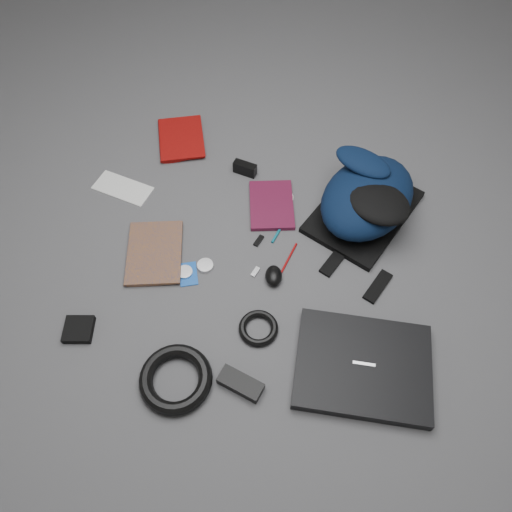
% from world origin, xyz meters
% --- Properties ---
extents(ground, '(4.00, 4.00, 0.00)m').
position_xyz_m(ground, '(0.00, 0.00, 0.00)').
color(ground, '#4F4F51').
rests_on(ground, ground).
extents(backpack, '(0.46, 0.53, 0.18)m').
position_xyz_m(backpack, '(0.33, 0.27, 0.09)').
color(backpack, black).
rests_on(backpack, ground).
extents(laptop, '(0.40, 0.32, 0.04)m').
position_xyz_m(laptop, '(0.38, -0.31, 0.02)').
color(laptop, black).
rests_on(laptop, ground).
extents(textbook_red, '(0.24, 0.28, 0.03)m').
position_xyz_m(textbook_red, '(-0.49, 0.45, 0.01)').
color(textbook_red, '#770607').
rests_on(textbook_red, ground).
extents(comic_book, '(0.24, 0.29, 0.02)m').
position_xyz_m(comic_book, '(-0.43, -0.07, 0.01)').
color(comic_book, '#C56D0E').
rests_on(comic_book, ground).
extents(envelope, '(0.23, 0.14, 0.00)m').
position_xyz_m(envelope, '(-0.55, 0.20, 0.00)').
color(envelope, silver).
rests_on(envelope, ground).
extents(dvd_case, '(0.20, 0.25, 0.02)m').
position_xyz_m(dvd_case, '(0.01, 0.23, 0.01)').
color(dvd_case, '#450D23').
rests_on(dvd_case, ground).
extents(compact_camera, '(0.09, 0.05, 0.05)m').
position_xyz_m(compact_camera, '(-0.12, 0.37, 0.02)').
color(compact_camera, black).
rests_on(compact_camera, ground).
extents(sticker_disc, '(0.09, 0.09, 0.00)m').
position_xyz_m(sticker_disc, '(0.03, 0.28, 0.00)').
color(sticker_disc, white).
rests_on(sticker_disc, ground).
extents(pen_teal, '(0.05, 0.15, 0.01)m').
position_xyz_m(pen_teal, '(0.06, 0.15, 0.00)').
color(pen_teal, '#0E6B81').
rests_on(pen_teal, ground).
extents(pen_red, '(0.04, 0.13, 0.01)m').
position_xyz_m(pen_red, '(0.11, 0.03, 0.00)').
color(pen_red, maroon).
rests_on(pen_red, ground).
extents(id_badge, '(0.09, 0.10, 0.00)m').
position_xyz_m(id_badge, '(-0.21, -0.10, 0.00)').
color(id_badge, blue).
rests_on(id_badge, ground).
extents(usb_black, '(0.03, 0.05, 0.01)m').
position_xyz_m(usb_black, '(-0.01, 0.07, 0.00)').
color(usb_black, black).
rests_on(usb_black, ground).
extents(usb_silver, '(0.03, 0.04, 0.01)m').
position_xyz_m(usb_silver, '(0.01, -0.05, 0.00)').
color(usb_silver, silver).
rests_on(usb_silver, ground).
extents(key_fob, '(0.04, 0.04, 0.01)m').
position_xyz_m(key_fob, '(0.08, -0.05, 0.01)').
color(key_fob, black).
rests_on(key_fob, ground).
extents(mouse, '(0.07, 0.09, 0.04)m').
position_xyz_m(mouse, '(0.07, -0.06, 0.02)').
color(mouse, black).
rests_on(mouse, ground).
extents(headphone_left, '(0.07, 0.07, 0.01)m').
position_xyz_m(headphone_left, '(-0.16, -0.06, 0.01)').
color(headphone_left, silver).
rests_on(headphone_left, ground).
extents(headphone_right, '(0.07, 0.07, 0.01)m').
position_xyz_m(headphone_right, '(-0.22, -0.10, 0.01)').
color(headphone_right, silver).
rests_on(headphone_right, ground).
extents(cable_coil, '(0.15, 0.15, 0.02)m').
position_xyz_m(cable_coil, '(0.06, -0.25, 0.01)').
color(cable_coil, black).
rests_on(cable_coil, ground).
extents(power_brick, '(0.14, 0.09, 0.03)m').
position_xyz_m(power_brick, '(0.05, -0.43, 0.02)').
color(power_brick, black).
rests_on(power_brick, ground).
extents(power_cord_coil, '(0.25, 0.25, 0.04)m').
position_xyz_m(power_cord_coil, '(-0.14, -0.46, 0.02)').
color(power_cord_coil, black).
rests_on(power_cord_coil, ground).
extents(pouch, '(0.10, 0.10, 0.02)m').
position_xyz_m(pouch, '(-0.48, -0.37, 0.01)').
color(pouch, black).
rests_on(pouch, ground).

